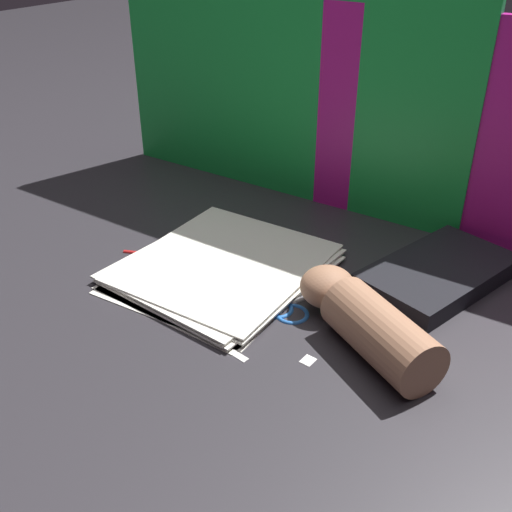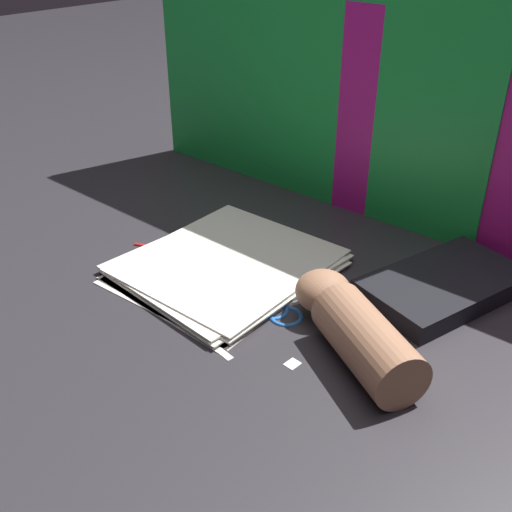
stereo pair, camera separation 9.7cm
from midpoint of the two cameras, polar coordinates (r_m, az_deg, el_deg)
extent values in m
plane|color=#2D2B30|center=(1.00, -0.69, -3.22)|extent=(6.00, 6.00, 0.00)
cube|color=green|center=(1.27, 0.24, 17.93)|extent=(0.81, 0.03, 0.56)
cube|color=#D81E9E|center=(1.12, 18.61, 10.63)|extent=(0.65, 0.02, 0.41)
cube|color=white|center=(1.05, -6.20, -1.61)|extent=(0.31, 0.34, 0.00)
cube|color=white|center=(1.04, -5.93, -1.56)|extent=(0.31, 0.34, 0.00)
cube|color=white|center=(1.04, -5.80, -1.33)|extent=(0.32, 0.35, 0.00)
cube|color=white|center=(1.04, -5.51, -1.08)|extent=(0.30, 0.33, 0.00)
cube|color=white|center=(1.05, -6.05, -0.91)|extent=(0.32, 0.35, 0.00)
cube|color=white|center=(1.05, -5.70, -0.69)|extent=(0.30, 0.33, 0.00)
cube|color=black|center=(1.04, 14.45, -1.71)|extent=(0.22, 0.30, 0.03)
sphere|color=silver|center=(0.96, 0.62, -4.38)|extent=(0.01, 0.01, 0.01)
cylinder|color=silver|center=(1.01, 0.85, -2.52)|extent=(0.06, 0.11, 0.01)
torus|color=blue|center=(0.94, 0.49, -5.46)|extent=(0.07, 0.07, 0.01)
cylinder|color=silver|center=(0.99, 3.42, -3.34)|extent=(0.06, 0.11, 0.01)
torus|color=blue|center=(0.95, -0.96, -4.96)|extent=(0.07, 0.07, 0.01)
cylinder|color=#A87556|center=(0.84, 8.59, -7.48)|extent=(0.20, 0.16, 0.08)
ellipsoid|color=#A87556|center=(0.93, 3.87, -3.02)|extent=(0.12, 0.12, 0.06)
cube|color=white|center=(0.86, -4.83, -9.63)|extent=(0.03, 0.01, 0.00)
cube|color=white|center=(0.85, 1.69, -10.02)|extent=(0.02, 0.02, 0.00)
cube|color=white|center=(0.92, -8.60, -7.14)|extent=(0.03, 0.03, 0.00)
cube|color=white|center=(0.91, -8.14, -7.15)|extent=(0.03, 0.04, 0.00)
cylinder|color=red|center=(1.11, -11.77, 0.16)|extent=(0.13, 0.06, 0.01)
camera|label=1|loc=(0.05, -92.86, -1.68)|focal=42.00mm
camera|label=2|loc=(0.05, 87.14, 1.68)|focal=42.00mm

